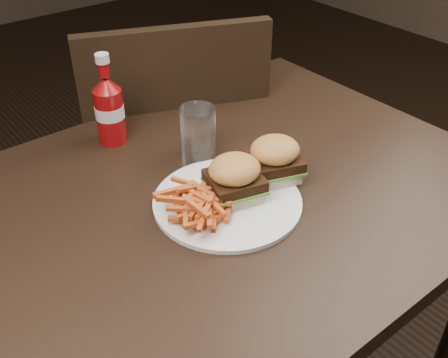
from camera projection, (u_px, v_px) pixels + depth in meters
dining_table at (193, 211)px, 0.98m from camera, size 1.20×0.80×0.04m
chair_far at (169, 166)px, 1.64m from camera, size 0.63×0.63×0.05m
plate at (227, 201)px, 0.96m from camera, size 0.27×0.27×0.01m
sandwich_half_a at (234, 192)px, 0.96m from camera, size 0.10×0.10×0.02m
sandwich_half_b at (274, 172)px, 1.01m from camera, size 0.11×0.10×0.02m
fries_pile at (201, 203)px, 0.91m from camera, size 0.15×0.15×0.04m
ketchup_bottle at (110, 116)px, 1.11m from camera, size 0.07×0.07×0.12m
tumbler at (198, 133)px, 1.06m from camera, size 0.09×0.09×0.11m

